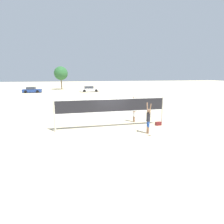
{
  "coord_description": "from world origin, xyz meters",
  "views": [
    {
      "loc": [
        -2.97,
        -13.07,
        4.16
      ],
      "look_at": [
        0.0,
        0.0,
        1.29
      ],
      "focal_mm": 28.0,
      "sensor_mm": 36.0,
      "label": 1
    }
  ],
  "objects_px": {
    "volleyball": "(150,134)",
    "tree_left_cluster": "(61,73)",
    "parked_car_mid": "(32,90)",
    "volleyball_net": "(112,107)",
    "player_blocker": "(134,109)",
    "parked_car_near": "(90,89)",
    "player_spiker": "(148,118)",
    "gear_bag": "(158,124)"
  },
  "relations": [
    {
      "from": "volleyball",
      "to": "tree_left_cluster",
      "type": "height_order",
      "value": "tree_left_cluster"
    },
    {
      "from": "volleyball",
      "to": "parked_car_mid",
      "type": "height_order",
      "value": "parked_car_mid"
    },
    {
      "from": "volleyball_net",
      "to": "player_blocker",
      "type": "bearing_deg",
      "value": 29.3
    },
    {
      "from": "tree_left_cluster",
      "to": "player_blocker",
      "type": "bearing_deg",
      "value": -77.83
    },
    {
      "from": "volleyball",
      "to": "parked_car_mid",
      "type": "bearing_deg",
      "value": 113.1
    },
    {
      "from": "parked_car_near",
      "to": "tree_left_cluster",
      "type": "height_order",
      "value": "tree_left_cluster"
    },
    {
      "from": "player_blocker",
      "to": "player_spiker",
      "type": "bearing_deg",
      "value": -1.78
    },
    {
      "from": "volleyball",
      "to": "gear_bag",
      "type": "relative_size",
      "value": 0.46
    },
    {
      "from": "parked_car_mid",
      "to": "volleyball_net",
      "type": "bearing_deg",
      "value": -67.63
    },
    {
      "from": "player_blocker",
      "to": "volleyball",
      "type": "height_order",
      "value": "player_blocker"
    },
    {
      "from": "volleyball_net",
      "to": "player_blocker",
      "type": "distance_m",
      "value": 2.7
    },
    {
      "from": "volleyball_net",
      "to": "parked_car_near",
      "type": "relative_size",
      "value": 1.85
    },
    {
      "from": "gear_bag",
      "to": "parked_car_near",
      "type": "xyz_separation_m",
      "value": [
        -2.72,
        30.61,
        0.47
      ]
    },
    {
      "from": "gear_bag",
      "to": "volleyball",
      "type": "bearing_deg",
      "value": -128.86
    },
    {
      "from": "parked_car_mid",
      "to": "tree_left_cluster",
      "type": "height_order",
      "value": "tree_left_cluster"
    },
    {
      "from": "parked_car_near",
      "to": "player_blocker",
      "type": "bearing_deg",
      "value": -90.7
    },
    {
      "from": "player_spiker",
      "to": "player_blocker",
      "type": "relative_size",
      "value": 0.99
    },
    {
      "from": "parked_car_near",
      "to": "parked_car_mid",
      "type": "bearing_deg",
      "value": 173.35
    },
    {
      "from": "gear_bag",
      "to": "parked_car_mid",
      "type": "bearing_deg",
      "value": 117.14
    },
    {
      "from": "gear_bag",
      "to": "parked_car_near",
      "type": "bearing_deg",
      "value": 95.08
    },
    {
      "from": "player_blocker",
      "to": "gear_bag",
      "type": "xyz_separation_m",
      "value": [
        1.63,
        -1.48,
        -1.05
      ]
    },
    {
      "from": "player_spiker",
      "to": "gear_bag",
      "type": "xyz_separation_m",
      "value": [
        1.73,
        1.73,
        -1.04
      ]
    },
    {
      "from": "volleyball_net",
      "to": "tree_left_cluster",
      "type": "bearing_deg",
      "value": 98.51
    },
    {
      "from": "parked_car_mid",
      "to": "parked_car_near",
      "type": "bearing_deg",
      "value": -2.72
    },
    {
      "from": "player_spiker",
      "to": "tree_left_cluster",
      "type": "height_order",
      "value": "tree_left_cluster"
    },
    {
      "from": "volleyball_net",
      "to": "volleyball",
      "type": "distance_m",
      "value": 3.58
    },
    {
      "from": "volleyball",
      "to": "parked_car_near",
      "type": "relative_size",
      "value": 0.05
    },
    {
      "from": "volleyball_net",
      "to": "gear_bag",
      "type": "distance_m",
      "value": 4.24
    },
    {
      "from": "player_spiker",
      "to": "gear_bag",
      "type": "relative_size",
      "value": 4.79
    },
    {
      "from": "player_spiker",
      "to": "parked_car_near",
      "type": "xyz_separation_m",
      "value": [
        -0.99,
        32.34,
        -0.56
      ]
    },
    {
      "from": "volleyball_net",
      "to": "tree_left_cluster",
      "type": "relative_size",
      "value": 1.36
    },
    {
      "from": "gear_bag",
      "to": "player_blocker",
      "type": "bearing_deg",
      "value": 137.81
    },
    {
      "from": "player_blocker",
      "to": "volleyball",
      "type": "xyz_separation_m",
      "value": [
        -0.14,
        -3.68,
        -1.08
      ]
    },
    {
      "from": "parked_car_mid",
      "to": "gear_bag",
      "type": "bearing_deg",
      "value": -61.77
    },
    {
      "from": "parked_car_near",
      "to": "parked_car_mid",
      "type": "height_order",
      "value": "parked_car_near"
    },
    {
      "from": "player_spiker",
      "to": "parked_car_mid",
      "type": "bearing_deg",
      "value": 23.45
    },
    {
      "from": "parked_car_near",
      "to": "player_spiker",
      "type": "bearing_deg",
      "value": -91.09
    },
    {
      "from": "player_blocker",
      "to": "gear_bag",
      "type": "relative_size",
      "value": 4.83
    },
    {
      "from": "volleyball_net",
      "to": "parked_car_mid",
      "type": "bearing_deg",
      "value": 111.28
    },
    {
      "from": "volleyball_net",
      "to": "gear_bag",
      "type": "bearing_deg",
      "value": -2.59
    },
    {
      "from": "player_spiker",
      "to": "player_blocker",
      "type": "distance_m",
      "value": 3.21
    },
    {
      "from": "player_spiker",
      "to": "tree_left_cluster",
      "type": "bearing_deg",
      "value": 11.11
    }
  ]
}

